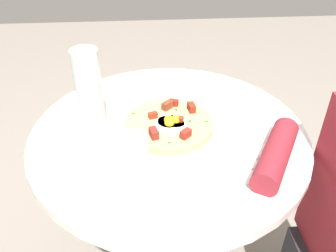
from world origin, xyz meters
name	(u,v)px	position (x,y,z in m)	size (l,w,h in m)	color
dining_table	(169,176)	(0.00, 0.00, 0.57)	(0.82, 0.82, 0.75)	silver
pizza_plate	(167,129)	(0.01, 0.00, 0.75)	(0.30, 0.30, 0.01)	white
breakfast_pizza	(168,124)	(0.00, 0.00, 0.77)	(0.26, 0.26, 0.05)	tan
bread_plate	(160,84)	(0.28, 0.01, 0.75)	(0.17, 0.17, 0.01)	white
napkin	(264,162)	(-0.15, -0.24, 0.75)	(0.17, 0.14, 0.00)	white
fork	(262,157)	(-0.14, -0.24, 0.75)	(0.18, 0.01, 0.01)	silver
knife	(267,165)	(-0.17, -0.25, 0.75)	(0.18, 0.01, 0.01)	silver
water_glass	(135,159)	(-0.19, 0.10, 0.81)	(0.07, 0.07, 0.13)	silver
water_bottle	(90,95)	(0.01, 0.22, 0.88)	(0.07, 0.07, 0.27)	silver
salt_shaker	(84,91)	(0.21, 0.27, 0.77)	(0.03, 0.03, 0.05)	white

